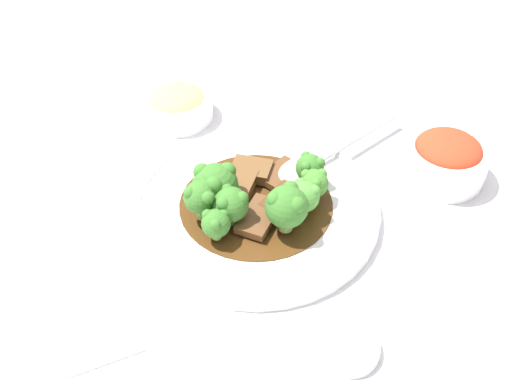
% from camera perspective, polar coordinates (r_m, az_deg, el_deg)
% --- Properties ---
extents(ground_plane, '(4.00, 4.00, 0.00)m').
position_cam_1_polar(ground_plane, '(0.74, -0.00, -1.94)').
color(ground_plane, silver).
extents(main_plate, '(0.30, 0.30, 0.02)m').
position_cam_1_polar(main_plate, '(0.74, -0.00, -1.38)').
color(main_plate, white).
rests_on(main_plate, ground_plane).
extents(beef_strip_0, '(0.06, 0.06, 0.01)m').
position_cam_1_polar(beef_strip_0, '(0.76, -0.45, 2.12)').
color(beef_strip_0, brown).
rests_on(beef_strip_0, main_plate).
extents(beef_strip_1, '(0.07, 0.07, 0.01)m').
position_cam_1_polar(beef_strip_1, '(0.70, 0.30, -2.37)').
color(beef_strip_1, brown).
rests_on(beef_strip_1, main_plate).
extents(beef_strip_2, '(0.07, 0.07, 0.02)m').
position_cam_1_polar(beef_strip_2, '(0.74, -1.72, 0.48)').
color(beef_strip_2, brown).
rests_on(beef_strip_2, main_plate).
extents(beef_strip_3, '(0.07, 0.08, 0.01)m').
position_cam_1_polar(beef_strip_3, '(0.73, 2.91, -0.24)').
color(beef_strip_3, '#56331E').
rests_on(beef_strip_3, main_plate).
extents(beef_strip_4, '(0.06, 0.07, 0.01)m').
position_cam_1_polar(beef_strip_4, '(0.76, 2.49, 1.70)').
color(beef_strip_4, brown).
rests_on(beef_strip_4, main_plate).
extents(broccoli_floret_0, '(0.04, 0.04, 0.05)m').
position_cam_1_polar(broccoli_floret_0, '(0.68, -2.43, -1.14)').
color(broccoli_floret_0, '#7FA84C').
rests_on(broccoli_floret_0, main_plate).
extents(broccoli_floret_1, '(0.06, 0.06, 0.06)m').
position_cam_1_polar(broccoli_floret_1, '(0.71, -3.91, 0.67)').
color(broccoli_floret_1, '#8EB756').
rests_on(broccoli_floret_1, main_plate).
extents(broccoli_floret_2, '(0.05, 0.05, 0.06)m').
position_cam_1_polar(broccoli_floret_2, '(0.67, 2.93, -1.35)').
color(broccoli_floret_2, '#8EB756').
rests_on(broccoli_floret_2, main_plate).
extents(broccoli_floret_3, '(0.04, 0.04, 0.05)m').
position_cam_1_polar(broccoli_floret_3, '(0.70, 4.57, -0.40)').
color(broccoli_floret_3, '#8EB756').
rests_on(broccoli_floret_3, main_plate).
extents(broccoli_floret_4, '(0.03, 0.03, 0.04)m').
position_cam_1_polar(broccoli_floret_4, '(0.67, -3.84, -2.97)').
color(broccoli_floret_4, '#8EB756').
rests_on(broccoli_floret_4, main_plate).
extents(broccoli_floret_5, '(0.04, 0.04, 0.05)m').
position_cam_1_polar(broccoli_floret_5, '(0.69, -5.21, -0.67)').
color(broccoli_floret_5, '#7FA84C').
rests_on(broccoli_floret_5, main_plate).
extents(broccoli_floret_6, '(0.04, 0.04, 0.04)m').
position_cam_1_polar(broccoli_floret_6, '(0.74, 5.14, 2.39)').
color(broccoli_floret_6, '#7FA84C').
rests_on(broccoli_floret_6, main_plate).
extents(broccoli_floret_7, '(0.03, 0.03, 0.04)m').
position_cam_1_polar(broccoli_floret_7, '(0.72, 5.55, 0.87)').
color(broccoli_floret_7, '#8EB756').
rests_on(broccoli_floret_7, main_plate).
extents(serving_spoon, '(0.10, 0.22, 0.01)m').
position_cam_1_polar(serving_spoon, '(0.77, 5.19, 2.58)').
color(serving_spoon, '#B7B7BC').
rests_on(serving_spoon, main_plate).
extents(side_bowl_kimchi, '(0.11, 0.11, 0.06)m').
position_cam_1_polar(side_bowl_kimchi, '(0.81, 17.67, 3.08)').
color(side_bowl_kimchi, white).
rests_on(side_bowl_kimchi, ground_plane).
extents(side_bowl_appetizer, '(0.10, 0.10, 0.04)m').
position_cam_1_polar(side_bowl_appetizer, '(0.89, -7.51, 8.29)').
color(side_bowl_appetizer, white).
rests_on(side_bowl_appetizer, ground_plane).
extents(sauce_dish, '(0.06, 0.06, 0.01)m').
position_cam_1_polar(sauce_dish, '(0.62, 8.79, -14.39)').
color(sauce_dish, white).
rests_on(sauce_dish, ground_plane).
extents(paper_napkin, '(0.12, 0.08, 0.01)m').
position_cam_1_polar(paper_napkin, '(0.66, -15.28, -11.40)').
color(paper_napkin, white).
rests_on(paper_napkin, ground_plane).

